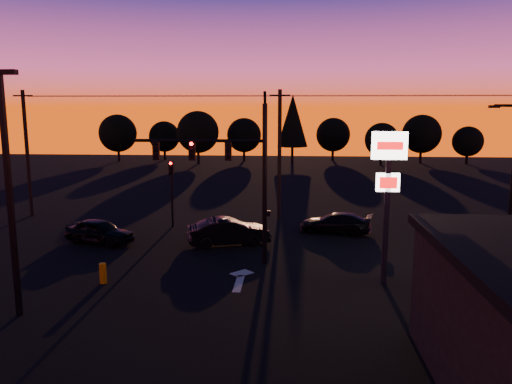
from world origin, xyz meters
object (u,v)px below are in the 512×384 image
at_px(bollard, 103,273).
at_px(suv_parked, 488,312).
at_px(car_left, 99,231).
at_px(car_mid, 229,232).
at_px(secondary_signal, 171,184).
at_px(streetlight, 511,175).
at_px(car_right, 335,223).
at_px(parking_lot_light, 8,179).
at_px(traffic_signal_mast, 232,167).
at_px(pylon_sign, 388,175).

bearing_deg(bollard, suv_parked, -13.58).
xyz_separation_m(car_left, car_mid, (7.53, 0.20, 0.06)).
distance_m(secondary_signal, streetlight, 19.89).
bearing_deg(car_right, suv_parked, 29.94).
bearing_deg(car_mid, parking_lot_light, 129.17).
relative_size(bollard, car_right, 0.21).
height_order(car_left, suv_parked, car_left).
bearing_deg(traffic_signal_mast, suv_parked, -35.54).
xyz_separation_m(car_left, car_right, (13.89, 3.35, -0.06)).
bearing_deg(parking_lot_light, pylon_sign, 17.23).
distance_m(streetlight, car_mid, 15.20).
bearing_deg(pylon_sign, traffic_signal_mast, 160.64).
bearing_deg(parking_lot_light, suv_parked, -0.30).
bearing_deg(pylon_sign, car_left, 159.74).
xyz_separation_m(secondary_signal, car_mid, (4.26, -4.15, -2.09)).
relative_size(secondary_signal, suv_parked, 0.91).
relative_size(car_left, car_right, 0.94).
xyz_separation_m(streetlight, car_mid, (-14.65, 1.83, -3.65)).
bearing_deg(car_left, bollard, -138.25).
relative_size(secondary_signal, bollard, 4.71).
xyz_separation_m(secondary_signal, parking_lot_light, (-2.50, -14.49, 2.41)).
distance_m(secondary_signal, car_left, 5.85).
bearing_deg(bollard, streetlight, 14.00).
xyz_separation_m(secondary_signal, bollard, (-0.60, -10.85, -2.40)).
xyz_separation_m(traffic_signal_mast, car_mid, (-0.64, 3.34, -4.16)).
bearing_deg(streetlight, suv_parked, -115.46).
height_order(secondary_signal, suv_parked, secondary_signal).
distance_m(pylon_sign, car_mid, 10.54).
distance_m(bollard, car_right, 14.93).
distance_m(car_right, suv_parked, 14.21).
relative_size(traffic_signal_mast, car_mid, 1.83).
distance_m(bollard, suv_parked, 15.86).
relative_size(traffic_signal_mast, car_left, 2.07).
distance_m(traffic_signal_mast, car_mid, 5.38).
distance_m(pylon_sign, car_left, 16.81).
distance_m(parking_lot_light, car_left, 11.14).
bearing_deg(parking_lot_light, bollard, 62.40).
bearing_deg(pylon_sign, secondary_signal, 140.23).
relative_size(parking_lot_light, car_left, 2.20).
distance_m(car_left, car_right, 14.29).
bearing_deg(bollard, car_mid, 54.02).
bearing_deg(car_mid, car_left, 73.89).
bearing_deg(bollard, car_left, 112.32).
distance_m(pylon_sign, streetlight, 8.00).
relative_size(traffic_signal_mast, parking_lot_light, 0.94).
bearing_deg(car_mid, pylon_sign, -144.64).
bearing_deg(traffic_signal_mast, secondary_signal, 123.19).
bearing_deg(secondary_signal, car_right, -5.39).
height_order(car_right, suv_parked, suv_parked).
relative_size(pylon_sign, car_mid, 1.45).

